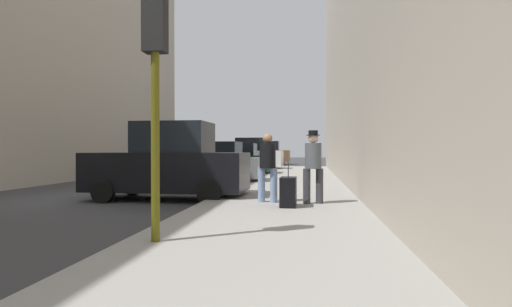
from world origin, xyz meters
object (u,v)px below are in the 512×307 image
(fire_hydrant, at_px, (259,171))
(parked_black_suv, at_px, (169,164))
(parked_bronze_suv, at_px, (267,154))
(traffic_light, at_px, (155,59))
(pedestrian_with_beanie, at_px, (313,163))
(rolling_suitcase, at_px, (288,192))
(parked_red_hatchback, at_px, (260,157))
(parked_white_van, at_px, (250,155))
(parked_dark_green_sedan, at_px, (236,160))
(parked_gray_coupe, at_px, (214,164))
(pedestrian_in_jeans, at_px, (268,164))

(fire_hydrant, bearing_deg, parked_black_suv, -105.14)
(parked_bronze_suv, xyz_separation_m, traffic_light, (1.85, -33.09, 1.73))
(parked_black_suv, height_order, fire_hydrant, parked_black_suv)
(parked_bronze_suv, xyz_separation_m, pedestrian_with_beanie, (4.14, -28.78, 0.10))
(pedestrian_with_beanie, relative_size, rolling_suitcase, 1.71)
(pedestrian_with_beanie, bearing_deg, parked_red_hatchback, 100.14)
(parked_black_suv, xyz_separation_m, parked_bronze_suv, (0.00, 27.40, 0.00))
(parked_white_van, bearing_deg, parked_red_hatchback, 90.00)
(parked_red_hatchback, bearing_deg, parked_black_suv, -90.00)
(parked_dark_green_sedan, distance_m, fire_hydrant, 4.54)
(parked_white_van, relative_size, rolling_suitcase, 4.47)
(parked_black_suv, distance_m, parked_red_hatchback, 21.77)
(parked_black_suv, xyz_separation_m, rolling_suitcase, (3.57, -2.01, -0.54))
(parked_dark_green_sedan, bearing_deg, fire_hydrant, -66.51)
(traffic_light, distance_m, rolling_suitcase, 4.65)
(parked_dark_green_sedan, bearing_deg, parked_bronze_suv, 90.00)
(parked_bronze_suv, distance_m, rolling_suitcase, 29.64)
(parked_bronze_suv, bearing_deg, parked_red_hatchback, -90.00)
(parked_bronze_suv, distance_m, fire_hydrant, 20.82)
(parked_gray_coupe, distance_m, traffic_light, 11.54)
(parked_gray_coupe, height_order, traffic_light, traffic_light)
(parked_white_van, distance_m, fire_hydrant, 9.65)
(fire_hydrant, relative_size, traffic_light, 0.20)
(parked_dark_green_sedan, bearing_deg, parked_red_hatchback, 90.00)
(parked_gray_coupe, bearing_deg, parked_red_hatchback, 90.00)
(parked_red_hatchback, height_order, rolling_suitcase, parked_red_hatchback)
(parked_white_van, bearing_deg, pedestrian_in_jeans, -80.17)
(parked_black_suv, distance_m, pedestrian_with_beanie, 4.37)
(parked_gray_coupe, bearing_deg, fire_hydrant, 32.07)
(parked_red_hatchback, height_order, pedestrian_in_jeans, pedestrian_in_jeans)
(pedestrian_in_jeans, xyz_separation_m, rolling_suitcase, (0.55, -0.73, -0.61))
(parked_bronze_suv, bearing_deg, parked_black_suv, -90.00)
(pedestrian_with_beanie, xyz_separation_m, pedestrian_in_jeans, (-1.12, 0.09, -0.03))
(parked_black_suv, xyz_separation_m, parked_white_van, (-0.00, 16.13, 0.00))
(pedestrian_in_jeans, bearing_deg, parked_black_suv, 156.96)
(fire_hydrant, relative_size, pedestrian_in_jeans, 0.41)
(traffic_light, height_order, rolling_suitcase, traffic_light)
(parked_bronze_suv, height_order, fire_hydrant, parked_bronze_suv)
(parked_gray_coupe, relative_size, pedestrian_with_beanie, 2.40)
(parked_dark_green_sedan, height_order, rolling_suitcase, parked_dark_green_sedan)
(parked_red_hatchback, distance_m, parked_bronze_suv, 5.63)
(parked_red_hatchback, xyz_separation_m, parked_bronze_suv, (-0.00, 5.63, 0.18))
(parked_dark_green_sedan, xyz_separation_m, parked_bronze_suv, (-0.00, 16.58, 0.18))
(parked_black_suv, distance_m, parked_dark_green_sedan, 10.82)
(parked_bronze_suv, height_order, pedestrian_with_beanie, parked_bronze_suv)
(parked_black_suv, relative_size, parked_dark_green_sedan, 1.10)
(pedestrian_with_beanie, bearing_deg, parked_dark_green_sedan, 108.76)
(parked_dark_green_sedan, height_order, traffic_light, traffic_light)
(parked_dark_green_sedan, height_order, fire_hydrant, parked_dark_green_sedan)
(parked_gray_coupe, bearing_deg, pedestrian_with_beanie, -59.08)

